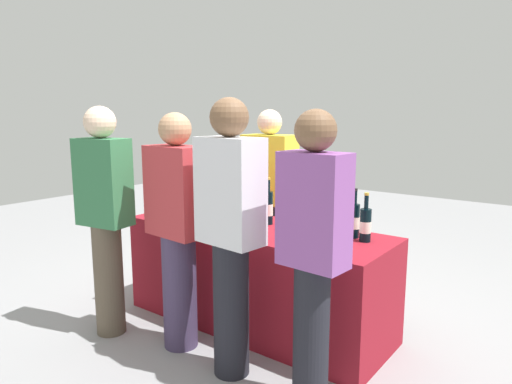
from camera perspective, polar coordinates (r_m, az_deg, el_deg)
name	(u,v)px	position (r m, az deg, el deg)	size (l,w,h in m)	color
ground_plane	(256,323)	(3.55, 0.00, -15.82)	(12.00, 12.00, 0.00)	gray
tasting_table	(256,275)	(3.41, 0.00, -10.26)	(1.95, 0.69, 0.73)	maroon
wine_bottle_0	(196,196)	(3.84, -7.40, -0.52)	(0.07, 0.07, 0.33)	black
wine_bottle_1	(209,197)	(3.81, -5.83, -0.56)	(0.07, 0.07, 0.34)	black
wine_bottle_2	(243,206)	(3.43, -1.56, -1.78)	(0.07, 0.07, 0.33)	black
wine_bottle_3	(268,207)	(3.35, 1.53, -1.90)	(0.07, 0.07, 0.34)	black
wine_bottle_4	(332,215)	(3.14, 9.37, -2.85)	(0.07, 0.07, 0.34)	black
wine_bottle_5	(354,220)	(3.06, 12.03, -3.42)	(0.07, 0.07, 0.32)	black
wine_bottle_6	(365,224)	(2.98, 13.35, -3.92)	(0.07, 0.07, 0.31)	black
wine_glass_0	(181,203)	(3.68, -9.20, -1.35)	(0.07, 0.07, 0.14)	silver
wine_glass_1	(183,207)	(3.58, -9.02, -1.78)	(0.07, 0.07, 0.13)	silver
wine_glass_2	(208,210)	(3.33, -5.97, -2.26)	(0.07, 0.07, 0.15)	silver
wine_glass_3	(334,227)	(2.87, 9.60, -4.33)	(0.07, 0.07, 0.15)	silver
ice_bucket	(326,225)	(2.95, 8.63, -4.06)	(0.24, 0.24, 0.20)	silver
server_pouring	(269,196)	(3.93, 1.64, -0.54)	(0.45, 0.26, 1.56)	black
guest_0	(105,213)	(3.30, -18.12, -2.44)	(0.39, 0.25, 1.58)	brown
guest_1	(178,225)	(3.00, -9.62, -4.05)	(0.42, 0.25, 1.54)	#3F3351
guest_2	(230,229)	(2.63, -3.17, -4.61)	(0.40, 0.24, 1.62)	black
guest_3	(313,249)	(2.36, 7.04, -7.04)	(0.36, 0.21, 1.56)	black
menu_board	(260,228)	(4.44, 0.54, -4.42)	(0.44, 0.03, 0.89)	white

